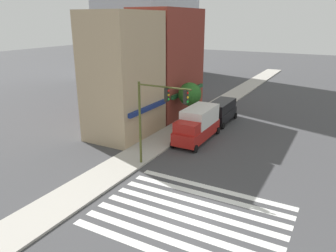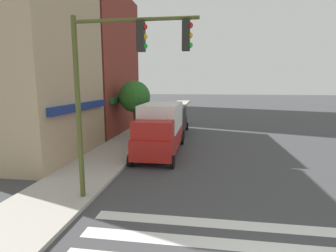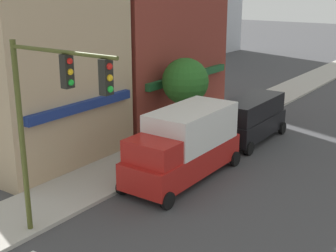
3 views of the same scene
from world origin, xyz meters
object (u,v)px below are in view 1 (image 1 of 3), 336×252
object	(u,v)px
van_black	(221,111)
pedestrian_green_top	(199,110)
box_truck_red	(197,124)
street_tree	(190,94)
traffic_signal	(157,109)

from	to	relation	value
van_black	pedestrian_green_top	world-z (taller)	van_black
box_truck_red	street_tree	bearing A→B (deg)	32.96
van_black	pedestrian_green_top	size ratio (longest dim) A/B	2.84
box_truck_red	pedestrian_green_top	bearing A→B (deg)	22.10
pedestrian_green_top	traffic_signal	bearing A→B (deg)	28.55
street_tree	pedestrian_green_top	bearing A→B (deg)	-8.61
traffic_signal	box_truck_red	size ratio (longest dim) A/B	1.05
traffic_signal	pedestrian_green_top	bearing A→B (deg)	10.13
box_truck_red	van_black	world-z (taller)	box_truck_red
box_truck_red	pedestrian_green_top	size ratio (longest dim) A/B	3.51
box_truck_red	street_tree	size ratio (longest dim) A/B	1.43
box_truck_red	traffic_signal	bearing A→B (deg)	178.04
traffic_signal	box_truck_red	distance (m)	7.56
traffic_signal	street_tree	distance (m)	11.56
traffic_signal	box_truck_red	world-z (taller)	traffic_signal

